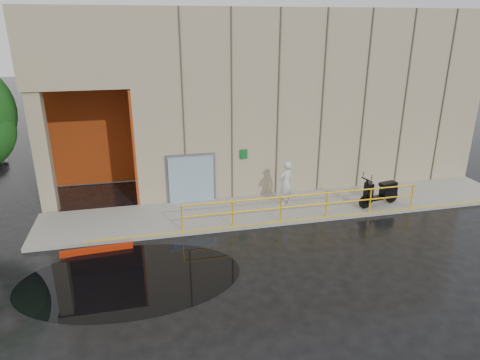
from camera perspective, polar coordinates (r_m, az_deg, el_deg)
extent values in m
plane|color=black|center=(13.48, -4.08, -13.02)|extent=(120.00, 120.00, 0.00)
cube|color=gray|center=(18.18, 6.16, -3.65)|extent=(20.00, 3.00, 0.15)
cube|color=tan|center=(23.70, 6.00, 11.82)|extent=(16.00, 10.00, 8.00)
cube|color=tan|center=(22.33, -20.00, 16.74)|extent=(4.00, 10.00, 3.00)
cube|color=tan|center=(18.67, -24.85, 3.11)|extent=(0.60, 0.60, 5.00)
cube|color=#9B3C0E|center=(21.38, -19.15, 5.83)|extent=(3.80, 0.15, 4.90)
cube|color=#9B3C0E|center=(19.55, -13.91, 5.10)|extent=(0.10, 3.50, 4.90)
cube|color=#90B0C4|center=(18.25, -6.51, 0.06)|extent=(1.90, 0.10, 2.00)
cube|color=slate|center=(18.32, -6.54, 0.15)|extent=(2.10, 0.06, 2.20)
cube|color=#0D5E24|center=(18.38, 0.50, 3.46)|extent=(0.32, 0.04, 0.42)
cylinder|color=yellow|center=(16.69, 8.60, -1.98)|extent=(9.50, 0.06, 0.06)
cylinder|color=yellow|center=(16.86, 8.52, -3.40)|extent=(9.50, 0.06, 0.06)
imported|color=silver|center=(17.95, 6.13, -0.43)|extent=(0.82, 0.72, 1.90)
cylinder|color=black|center=(18.47, 16.36, -2.79)|extent=(0.58, 0.23, 0.57)
cylinder|color=black|center=(19.40, 19.56, -2.04)|extent=(0.58, 0.23, 0.57)
cube|color=#A01E05|center=(15.60, -18.54, -8.81)|extent=(2.41, 0.34, 0.18)
cube|color=black|center=(13.88, -14.35, -12.58)|extent=(6.86, 4.30, 0.01)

